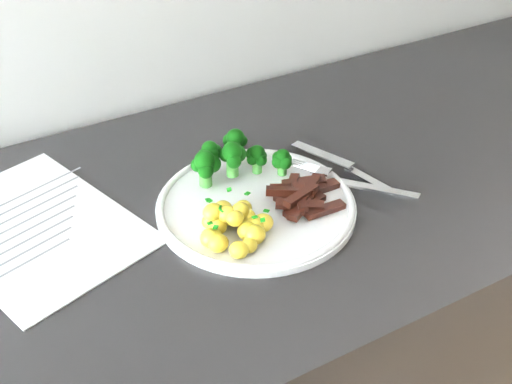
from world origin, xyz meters
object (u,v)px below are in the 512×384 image
Objects in this scene: recipe_paper at (36,227)px; potatoes at (237,225)px; beef_strips at (301,195)px; fork at (356,182)px; knife at (358,175)px; broccoli at (233,156)px; plate at (256,205)px.

recipe_paper is 0.27m from potatoes.
beef_strips is at bearing 8.99° from potatoes.
fork is 0.04m from knife.
broccoli is 0.83× the size of fork.
broccoli is at bearing 86.93° from plate.
plate is at bearing -93.07° from broccoli.
beef_strips is (0.05, -0.10, -0.03)m from broccoli.
recipe_paper is 0.44m from fork.
recipe_paper is 1.28× the size of plate.
broccoli is 0.18m from fork.
fork is at bearing -19.10° from recipe_paper.
fork is at bearing -38.25° from broccoli.
plate is 2.60× the size of potatoes.
recipe_paper is at bearing 145.87° from potatoes.
fork is at bearing 2.08° from potatoes.
knife is (0.11, 0.01, -0.01)m from beef_strips.
beef_strips is at bearing -61.67° from broccoli.
broccoli is at bearing -7.25° from recipe_paper.
knife is (0.16, -0.08, -0.04)m from broccoli.
potatoes is at bearing -177.92° from fork.
broccoli is (0.28, -0.04, 0.04)m from recipe_paper.
broccoli is 1.34× the size of potatoes.
plate is at bearing 166.09° from fork.
plate is at bearing 39.34° from potatoes.
fork is at bearing -13.91° from plate.
recipe_paper is 0.46m from knife.
broccoli reaches higher than plate.
broccoli reaches higher than knife.
potatoes is at bearing -115.58° from broccoli.
fork reaches higher than recipe_paper.
fork reaches higher than knife.
knife is at bearing 47.30° from fork.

